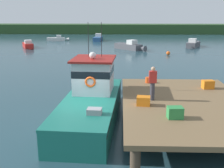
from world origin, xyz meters
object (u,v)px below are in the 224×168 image
crate_single_far (143,101)px  moored_boat_near_channel (193,44)px  bait_bucket (148,80)px  moored_boat_off_the_point (98,38)px  main_fishing_boat (92,98)px  crate_single_by_cleat (175,113)px  deckhand_by_the_boat (153,83)px  moored_boat_outer_mooring (130,46)px  mooring_buoy_channel_marker (168,53)px  moored_boat_far_left (28,45)px  moored_boat_mid_harbor (57,39)px  crate_stack_mid_dock (208,84)px

crate_single_far → moored_boat_near_channel: crate_single_far is taller
bait_bucket → moored_boat_off_the_point: bait_bucket is taller
main_fishing_boat → moored_boat_near_channel: 33.12m
crate_single_by_cleat → deckhand_by_the_boat: 2.49m
moored_boat_outer_mooring → moored_boat_off_the_point: bearing=113.6°
bait_bucket → moored_boat_off_the_point: bearing=99.2°
bait_bucket → mooring_buoy_channel_marker: bearing=77.0°
main_fishing_boat → moored_boat_off_the_point: main_fishing_boat is taller
crate_single_by_cleat → moored_boat_far_left: size_ratio=0.12×
moored_boat_mid_harbor → mooring_buoy_channel_marker: moored_boat_mid_harbor is taller
moored_boat_near_channel → bait_bucket: bearing=-109.4°
main_fishing_boat → moored_boat_outer_mooring: (2.79, 27.13, -0.51)m
crate_single_by_cleat → deckhand_by_the_boat: size_ratio=0.37×
deckhand_by_the_boat → mooring_buoy_channel_marker: (4.61, 22.72, -1.81)m
moored_boat_mid_harbor → moored_boat_outer_mooring: (13.85, -12.96, 0.13)m
main_fishing_boat → crate_stack_mid_dock: bearing=12.5°
deckhand_by_the_boat → moored_boat_near_channel: deckhand_by_the_boat is taller
moored_boat_far_left → moored_boat_outer_mooring: (15.87, -1.69, 0.07)m
main_fishing_boat → crate_stack_mid_dock: size_ratio=16.49×
moored_boat_off_the_point → deckhand_by_the_boat: bearing=-81.7°
crate_stack_mid_dock → moored_boat_mid_harbor: (-17.35, 38.70, -1.06)m
deckhand_by_the_boat → moored_boat_mid_harbor: deckhand_by_the_boat is taller
mooring_buoy_channel_marker → bait_bucket: bearing=-103.0°
crate_single_by_cleat → bait_bucket: crate_single_by_cleat is taller
crate_single_far → moored_boat_off_the_point: crate_single_far is taller
crate_single_far → mooring_buoy_channel_marker: bearing=77.8°
moored_boat_outer_mooring → moored_boat_far_left: bearing=173.9°
crate_stack_mid_dock → crate_single_by_cleat: bearing=-120.7°
moored_boat_far_left → moored_boat_off_the_point: moored_boat_off_the_point is taller
crate_stack_mid_dock → deckhand_by_the_boat: deckhand_by_the_boat is taller
crate_stack_mid_dock → moored_boat_far_left: 33.59m
bait_bucket → moored_boat_near_channel: bearing=70.6°
crate_single_by_cleat → moored_boat_off_the_point: (-6.69, 43.64, -0.96)m
crate_stack_mid_dock → crate_single_far: size_ratio=1.00×
crate_single_by_cleat → moored_boat_off_the_point: size_ratio=0.11×
crate_stack_mid_dock → mooring_buoy_channel_marker: size_ratio=1.21×
deckhand_by_the_boat → moored_boat_off_the_point: (-6.03, 41.33, -1.59)m
moored_boat_off_the_point → moored_boat_near_channel: moored_boat_near_channel is taller
crate_single_far → moored_boat_mid_harbor: crate_single_far is taller
moored_boat_near_channel → mooring_buoy_channel_marker: bearing=-121.9°
crate_single_by_cleat → deckhand_by_the_boat: deckhand_by_the_boat is taller
main_fishing_boat → moored_boat_off_the_point: size_ratio=1.83×
bait_bucket → moored_boat_far_left: bait_bucket is taller
moored_boat_far_left → moored_boat_off_the_point: bearing=49.5°
moored_boat_far_left → moored_boat_outer_mooring: size_ratio=0.98×
bait_bucket → moored_boat_mid_harbor: bearing=110.7°
moored_boat_mid_harbor → moored_boat_off_the_point: bearing=3.3°
crate_single_far → moored_boat_far_left: (-15.57, 30.38, -0.98)m
moored_boat_far_left → crate_single_by_cleat: bearing=-62.4°
moored_boat_far_left → mooring_buoy_channel_marker: moored_boat_far_left is taller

